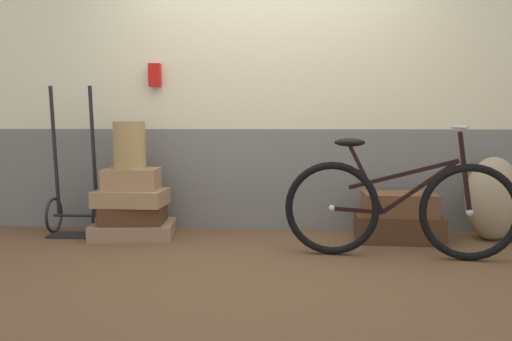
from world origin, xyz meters
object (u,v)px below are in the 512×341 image
suitcase_1 (134,214)px  suitcase_5 (399,204)px  burlap_sack (493,199)px  suitcase_4 (398,228)px  suitcase_3 (132,179)px  suitcase_0 (134,230)px  suitcase_2 (131,198)px  wicker_basket (129,145)px  bicycle (399,207)px  luggage_trolley (75,202)px

suitcase_1 → suitcase_5: (2.19, -0.02, 0.11)m
burlap_sack → suitcase_4: bearing=-174.7°
suitcase_3 → suitcase_5: bearing=-3.4°
suitcase_0 → suitcase_2: bearing=-101.4°
suitcase_2 → wicker_basket: wicker_basket is taller
suitcase_5 → suitcase_0: bearing=179.8°
suitcase_1 → bicycle: bearing=-19.0°
suitcase_0 → suitcase_3: 0.43m
luggage_trolley → suitcase_1: bearing=-9.9°
suitcase_3 → burlap_sack: 2.99m
wicker_basket → suitcase_4: bearing=-0.0°
wicker_basket → bicycle: 2.20m
suitcase_4 → wicker_basket: size_ratio=1.73×
luggage_trolley → suitcase_4: bearing=-2.1°
wicker_basket → bicycle: bearing=-13.8°
suitcase_0 → bicycle: size_ratio=0.41×
suitcase_1 → suitcase_3: bearing=139.2°
suitcase_1 → suitcase_5: suitcase_5 is taller
burlap_sack → bicycle: (-0.89, -0.59, 0.02)m
suitcase_1 → luggage_trolley: (-0.54, 0.10, 0.08)m
suitcase_2 → suitcase_5: bearing=1.9°
suitcase_5 → burlap_sack: 0.78m
suitcase_2 → suitcase_4: 2.22m
luggage_trolley → bicycle: size_ratio=0.78×
suitcase_4 → burlap_sack: 0.81m
suitcase_2 → wicker_basket: size_ratio=1.45×
suitcase_3 → wicker_basket: bearing=-122.0°
wicker_basket → suitcase_0: bearing=35.7°
suitcase_2 → wicker_basket: 0.44m
suitcase_0 → suitcase_5: 2.21m
suitcase_1 → luggage_trolley: bearing=165.1°
luggage_trolley → suitcase_0: bearing=-9.5°
suitcase_1 → luggage_trolley: 0.56m
suitcase_1 → suitcase_4: 2.20m
suitcase_2 → burlap_sack: size_ratio=0.83×
bicycle → suitcase_0: bearing=165.9°
luggage_trolley → suitcase_3: bearing=-9.2°
wicker_basket → bicycle: (2.10, -0.51, -0.41)m
suitcase_4 → suitcase_5: 0.20m
suitcase_5 → bicycle: bicycle is taller
suitcase_2 → suitcase_5: suitcase_2 is taller
suitcase_0 → wicker_basket: size_ratio=1.70×
suitcase_0 → burlap_sack: bearing=-5.6°
bicycle → luggage_trolley: bearing=166.8°
suitcase_0 → suitcase_2: (-0.00, -0.03, 0.28)m
luggage_trolley → suitcase_5: bearing=-2.4°
suitcase_0 → suitcase_4: bearing=-7.0°
suitcase_5 → suitcase_4: bearing=82.6°
suitcase_1 → bicycle: size_ratio=0.31×
suitcase_0 → bicycle: bicycle is taller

